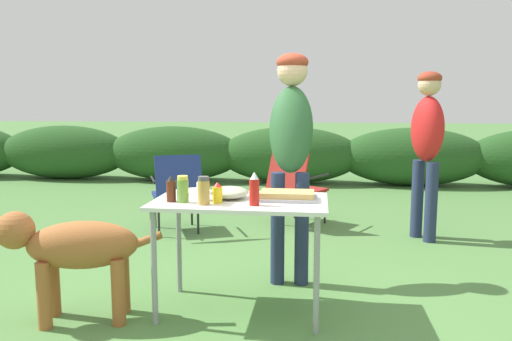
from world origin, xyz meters
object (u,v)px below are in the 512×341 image
object	(u,v)px
ketchup_bottle	(254,189)
camp_chair_green_behind_table	(177,189)
mixing_bowl	(229,192)
standing_person_in_olive_jacket	(427,137)
mustard_bottle	(217,193)
plate_stack	(195,192)
spice_jar	(204,191)
dog	(72,248)
food_tray	(287,196)
folding_table	(241,211)
camp_chair_near_hedge	(295,184)
bbq_sauce_bottle	(171,189)
paper_cup_stack	(203,192)
standing_person_in_navy_coat	(291,134)
relish_jar	(183,189)

from	to	relation	value
ketchup_bottle	camp_chair_green_behind_table	xyz separation A→B (m)	(-1.07, 1.99, -0.37)
mixing_bowl	standing_person_in_olive_jacket	distance (m)	2.49
mustard_bottle	plate_stack	bearing A→B (deg)	126.33
plate_stack	mustard_bottle	distance (m)	0.38
spice_jar	dog	bearing A→B (deg)	-172.67
food_tray	standing_person_in_olive_jacket	bearing A→B (deg)	56.87
mixing_bowl	mustard_bottle	xyz separation A→B (m)	(-0.05, -0.16, 0.02)
folding_table	plate_stack	size ratio (longest dim) A/B	5.11
dog	camp_chair_near_hedge	world-z (taller)	camp_chair_near_hedge
mixing_bowl	food_tray	bearing A→B (deg)	-0.18
ketchup_bottle	bbq_sauce_bottle	distance (m)	0.53
paper_cup_stack	mustard_bottle	xyz separation A→B (m)	(0.11, -0.07, 0.00)
spice_jar	plate_stack	bearing A→B (deg)	112.51
mixing_bowl	paper_cup_stack	xyz separation A→B (m)	(-0.15, -0.09, 0.02)
plate_stack	spice_jar	xyz separation A→B (m)	(0.15, -0.35, 0.07)
folding_table	food_tray	bearing A→B (deg)	5.80
standing_person_in_navy_coat	camp_chair_near_hedge	distance (m)	1.76
ketchup_bottle	mustard_bottle	size ratio (longest dim) A/B	1.57
food_tray	bbq_sauce_bottle	world-z (taller)	bbq_sauce_bottle
mixing_bowl	relish_jar	world-z (taller)	relish_jar
food_tray	ketchup_bottle	xyz separation A→B (m)	(-0.19, -0.19, 0.07)
plate_stack	camp_chair_green_behind_table	distance (m)	1.79
plate_stack	dog	xyz separation A→B (m)	(-0.66, -0.46, -0.28)
food_tray	plate_stack	xyz separation A→B (m)	(-0.64, 0.15, -0.01)
paper_cup_stack	food_tray	bearing A→B (deg)	9.41
ketchup_bottle	mustard_bottle	distance (m)	0.24
folding_table	mixing_bowl	bearing A→B (deg)	158.01
mustard_bottle	camp_chair_green_behind_table	xyz separation A→B (m)	(-0.83, 1.95, -0.33)
mixing_bowl	camp_chair_green_behind_table	distance (m)	2.02
camp_chair_green_behind_table	camp_chair_near_hedge	distance (m)	1.28
mixing_bowl	camp_chair_near_hedge	world-z (taller)	camp_chair_near_hedge
dog	camp_chair_green_behind_table	size ratio (longest dim) A/B	1.26
ketchup_bottle	spice_jar	xyz separation A→B (m)	(-0.31, -0.02, -0.01)
plate_stack	dog	world-z (taller)	plate_stack
folding_table	paper_cup_stack	bearing A→B (deg)	-166.07
bbq_sauce_bottle	dog	bearing A→B (deg)	-163.93
ketchup_bottle	paper_cup_stack	bearing A→B (deg)	162.76
dog	food_tray	bearing A→B (deg)	-90.00
bbq_sauce_bottle	camp_chair_near_hedge	distance (m)	2.52
folding_table	relish_jar	xyz separation A→B (m)	(-0.34, -0.13, 0.16)
mixing_bowl	relish_jar	bearing A→B (deg)	-148.99
ketchup_bottle	plate_stack	bearing A→B (deg)	143.32
paper_cup_stack	relish_jar	bearing A→B (deg)	-147.62
folding_table	camp_chair_near_hedge	size ratio (longest dim) A/B	1.32
food_tray	folding_table	bearing A→B (deg)	-174.20
folding_table	spice_jar	size ratio (longest dim) A/B	6.38
plate_stack	bbq_sauce_bottle	size ratio (longest dim) A/B	1.28
relish_jar	camp_chair_near_hedge	distance (m)	2.51
mixing_bowl	dog	size ratio (longest dim) A/B	0.24
mustard_bottle	bbq_sauce_bottle	bearing A→B (deg)	178.00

